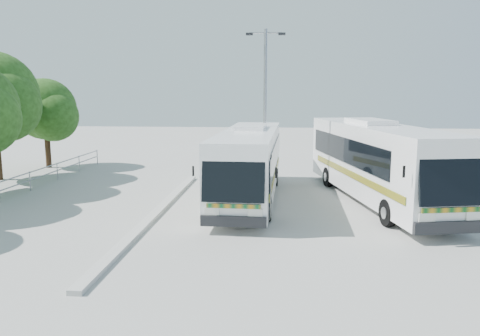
# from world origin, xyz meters

# --- Properties ---
(ground) EXTENTS (100.00, 100.00, 0.00)m
(ground) POSITION_xyz_m (0.00, 0.00, 0.00)
(ground) COLOR #A0A09B
(ground) RESTS_ON ground
(kerb_divider) EXTENTS (0.40, 16.00, 0.15)m
(kerb_divider) POSITION_xyz_m (-2.30, 2.00, 0.07)
(kerb_divider) COLOR #B2B2AD
(kerb_divider) RESTS_ON ground
(railing) EXTENTS (0.06, 22.00, 1.00)m
(railing) POSITION_xyz_m (-10.00, 4.00, 0.74)
(railing) COLOR gray
(railing) RESTS_ON ground
(tree_far_e) EXTENTS (4.54, 4.28, 5.92)m
(tree_far_e) POSITION_xyz_m (-12.63, 13.30, 3.89)
(tree_far_e) COLOR #382314
(tree_far_e) RESTS_ON ground
(coach_main) EXTENTS (2.81, 11.85, 3.27)m
(coach_main) POSITION_xyz_m (1.36, 5.06, 1.79)
(coach_main) COLOR white
(coach_main) RESTS_ON ground
(coach_adjacent) EXTENTS (5.00, 13.01, 3.54)m
(coach_adjacent) POSITION_xyz_m (7.26, 5.15, 1.94)
(coach_adjacent) COLOR white
(coach_adjacent) RESTS_ON ground
(lamppost) EXTENTS (2.00, 0.29, 8.17)m
(lamppost) POSITION_xyz_m (2.00, 7.70, 4.51)
(lamppost) COLOR gray
(lamppost) RESTS_ON ground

